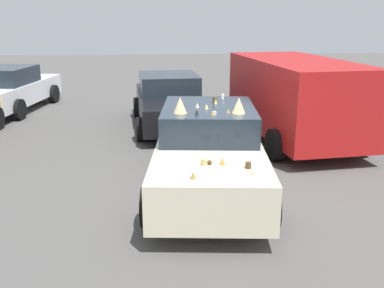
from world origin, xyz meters
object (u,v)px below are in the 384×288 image
Objects in this scene: parked_van_row_back_far at (295,96)px; parked_sedan_behind_right at (9,89)px; art_car_decorated at (209,150)px; parked_sedan_near_right at (170,101)px.

parked_van_row_back_far reaches higher than parked_sedan_behind_right.
parked_van_row_back_far is at bearing 146.39° from art_car_decorated.
parked_sedan_near_right is (1.84, 3.10, -0.44)m from parked_van_row_back_far.
art_car_decorated is at bearing 2.28° from parked_sedan_near_right.
parked_van_row_back_far is 9.52m from parked_sedan_behind_right.
parked_sedan_behind_right is at bearing -124.49° from parked_van_row_back_far.
art_car_decorated is 1.03× the size of parked_sedan_near_right.
parked_van_row_back_far is 1.07× the size of parked_sedan_near_right.
parked_sedan_near_right is (4.96, 0.56, -0.03)m from art_car_decorated.
parked_van_row_back_far is 1.04× the size of parked_sedan_behind_right.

